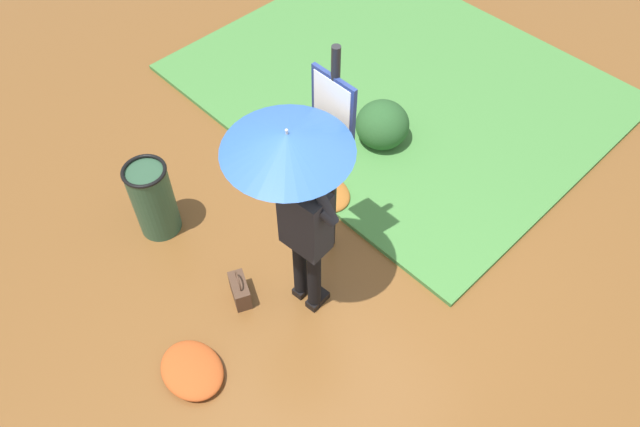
{
  "coord_description": "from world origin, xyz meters",
  "views": [
    {
      "loc": [
        -2.04,
        2.09,
        4.86
      ],
      "look_at": [
        0.27,
        -0.15,
        0.85
      ],
      "focal_mm": 34.18,
      "sensor_mm": 36.0,
      "label": 1
    }
  ],
  "objects_px": {
    "person_with_umbrella": "(296,182)",
    "handbag": "(240,290)",
    "info_sign_post": "(333,137)",
    "trash_bin": "(153,199)"
  },
  "relations": [
    {
      "from": "person_with_umbrella",
      "to": "handbag",
      "type": "height_order",
      "value": "person_with_umbrella"
    },
    {
      "from": "info_sign_post",
      "to": "handbag",
      "type": "height_order",
      "value": "info_sign_post"
    },
    {
      "from": "info_sign_post",
      "to": "trash_bin",
      "type": "relative_size",
      "value": 2.76
    },
    {
      "from": "person_with_umbrella",
      "to": "trash_bin",
      "type": "height_order",
      "value": "person_with_umbrella"
    },
    {
      "from": "trash_bin",
      "to": "person_with_umbrella",
      "type": "bearing_deg",
      "value": -163.22
    },
    {
      "from": "person_with_umbrella",
      "to": "info_sign_post",
      "type": "height_order",
      "value": "info_sign_post"
    },
    {
      "from": "handbag",
      "to": "trash_bin",
      "type": "xyz_separation_m",
      "value": [
        1.2,
        0.04,
        0.29
      ]
    },
    {
      "from": "handbag",
      "to": "trash_bin",
      "type": "bearing_deg",
      "value": 2.11
    },
    {
      "from": "person_with_umbrella",
      "to": "trash_bin",
      "type": "relative_size",
      "value": 2.45
    },
    {
      "from": "person_with_umbrella",
      "to": "trash_bin",
      "type": "distance_m",
      "value": 1.98
    }
  ]
}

